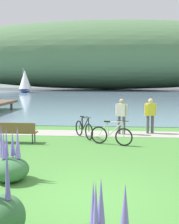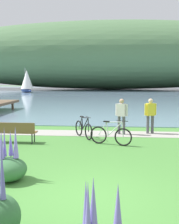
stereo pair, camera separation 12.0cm
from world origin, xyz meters
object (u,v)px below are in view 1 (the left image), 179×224
(person_at_shoreline, at_px, (150,114))
(sailboat_mid_bay, at_px, (25,81))
(bicycle_beside_path, at_px, (111,135))
(park_bench_near_camera, at_px, (15,131))
(person_on_the_grass, at_px, (122,114))
(bicycle_leaning_near_bench, at_px, (84,129))

(person_at_shoreline, bearing_deg, sailboat_mid_bay, 115.03)
(bicycle_beside_path, height_order, person_at_shoreline, person_at_shoreline)
(park_bench_near_camera, relative_size, bicycle_beside_path, 1.06)
(sailboat_mid_bay, bearing_deg, park_bench_near_camera, -73.38)
(bicycle_beside_path, bearing_deg, sailboat_mid_bay, 111.49)
(park_bench_near_camera, relative_size, person_on_the_grass, 1.06)
(park_bench_near_camera, xyz_separation_m, bicycle_beside_path, (3.98, 0.02, -0.12))
(bicycle_leaning_near_bench, height_order, bicycle_beside_path, same)
(park_bench_near_camera, xyz_separation_m, sailboat_mid_bay, (-12.48, 41.83, 1.69))
(park_bench_near_camera, height_order, person_at_shoreline, person_at_shoreline)
(bicycle_leaning_near_bench, relative_size, sailboat_mid_bay, 0.34)
(park_bench_near_camera, xyz_separation_m, person_on_the_grass, (4.45, 2.23, 0.46))
(bicycle_beside_path, bearing_deg, person_at_shoreline, 53.70)
(bicycle_leaning_near_bench, xyz_separation_m, person_at_shoreline, (3.11, 1.28, 0.58))
(bicycle_beside_path, distance_m, sailboat_mid_bay, 44.97)
(bicycle_leaning_near_bench, distance_m, person_on_the_grass, 2.04)
(person_at_shoreline, height_order, sailboat_mid_bay, sailboat_mid_bay)
(bicycle_leaning_near_bench, height_order, person_on_the_grass, person_on_the_grass)
(bicycle_leaning_near_bench, xyz_separation_m, person_on_the_grass, (1.72, 0.94, 0.58))
(bicycle_beside_path, height_order, person_on_the_grass, person_on_the_grass)
(bicycle_leaning_near_bench, bearing_deg, person_at_shoreline, 22.33)
(park_bench_near_camera, distance_m, bicycle_beside_path, 3.98)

